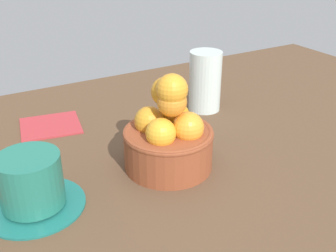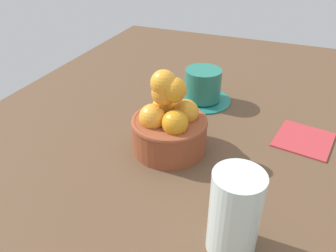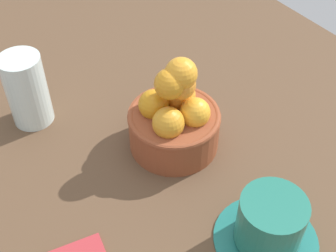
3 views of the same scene
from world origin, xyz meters
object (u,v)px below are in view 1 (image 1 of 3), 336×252
object	(u,v)px
terracotta_bowl	(169,136)
water_glass	(205,81)
coffee_cup	(32,185)
folded_napkin	(50,125)

from	to	relation	value
terracotta_bowl	water_glass	xyz separation A→B (cm)	(16.88, 15.14, 0.61)
coffee_cup	folded_napkin	distance (cm)	24.06
water_glass	folded_napkin	world-z (taller)	water_glass
terracotta_bowl	water_glass	bearing A→B (deg)	41.90
terracotta_bowl	water_glass	size ratio (longest dim) A/B	1.28
coffee_cup	water_glass	bearing A→B (deg)	22.34
coffee_cup	folded_napkin	bearing A→B (deg)	70.11
terracotta_bowl	folded_napkin	bearing A→B (deg)	117.73
terracotta_bowl	water_glass	distance (cm)	22.68
terracotta_bowl	coffee_cup	world-z (taller)	terracotta_bowl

